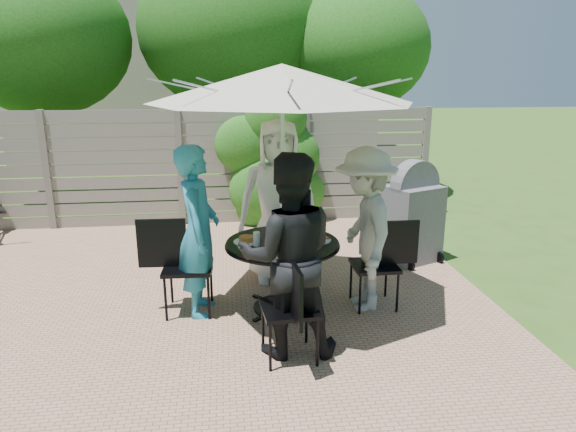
{
  "coord_description": "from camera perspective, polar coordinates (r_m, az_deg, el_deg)",
  "views": [
    {
      "loc": [
        0.71,
        -5.12,
        2.37
      ],
      "look_at": [
        1.33,
        -0.07,
        0.95
      ],
      "focal_mm": 32.0,
      "sensor_mm": 36.0,
      "label": 1
    }
  ],
  "objects": [
    {
      "name": "backyard_envelope",
      "position": [
        15.42,
        -9.74,
        16.27
      ],
      "size": [
        60.0,
        60.0,
        5.0
      ],
      "color": "#2F5319",
      "rests_on": "ground"
    },
    {
      "name": "patio_table",
      "position": [
        5.22,
        -0.62,
        -5.2
      ],
      "size": [
        1.19,
        1.19,
        0.74
      ],
      "rotation": [
        0.0,
        0.0,
        -0.05
      ],
      "color": "black",
      "rests_on": "ground"
    },
    {
      "name": "umbrella",
      "position": [
        4.88,
        -0.68,
        14.48
      ],
      "size": [
        2.66,
        2.66,
        2.46
      ],
      "rotation": [
        0.0,
        0.0,
        -0.05
      ],
      "color": "silver",
      "rests_on": "ground"
    },
    {
      "name": "chair_back",
      "position": [
        6.21,
        -1.14,
        -4.11
      ],
      "size": [
        0.47,
        0.68,
        0.93
      ],
      "rotation": [
        0.0,
        0.0,
        4.67
      ],
      "color": "black",
      "rests_on": "ground"
    },
    {
      "name": "person_back",
      "position": [
        5.88,
        -1.11,
        1.58
      ],
      "size": [
        0.96,
        0.65,
        1.89
      ],
      "primitive_type": "imported",
      "rotation": [
        0.0,
        0.0,
        6.23
      ],
      "color": "white",
      "rests_on": "ground"
    },
    {
      "name": "chair_left",
      "position": [
        5.34,
        -11.12,
        -7.54
      ],
      "size": [
        0.73,
        0.5,
        1.0
      ],
      "rotation": [
        0.0,
        0.0,
        6.24
      ],
      "color": "black",
      "rests_on": "ground"
    },
    {
      "name": "person_left",
      "position": [
        5.13,
        -9.93,
        -1.74
      ],
      "size": [
        0.45,
        0.65,
        1.73
      ],
      "primitive_type": "imported",
      "rotation": [
        0.0,
        0.0,
        7.8
      ],
      "color": "teal",
      "rests_on": "ground"
    },
    {
      "name": "chair_front",
      "position": [
        4.44,
        0.18,
        -12.45
      ],
      "size": [
        0.49,
        0.7,
        0.95
      ],
      "rotation": [
        0.0,
        0.0,
        1.65
      ],
      "color": "black",
      "rests_on": "ground"
    },
    {
      "name": "person_front",
      "position": [
        4.32,
        0.03,
        -4.55
      ],
      "size": [
        0.9,
        0.72,
        1.77
      ],
      "primitive_type": "imported",
      "rotation": [
        0.0,
        0.0,
        3.09
      ],
      "color": "black",
      "rests_on": "ground"
    },
    {
      "name": "chair_right",
      "position": [
        5.45,
        9.66,
        -7.21
      ],
      "size": [
        0.67,
        0.45,
        0.93
      ],
      "rotation": [
        0.0,
        0.0,
        3.14
      ],
      "color": "black",
      "rests_on": "ground"
    },
    {
      "name": "person_right",
      "position": [
        5.23,
        8.5,
        -1.58
      ],
      "size": [
        0.68,
        1.12,
        1.69
      ],
      "primitive_type": "imported",
      "rotation": [
        0.0,
        0.0,
        4.66
      ],
      "color": "#AAA9A6",
      "rests_on": "ground"
    },
    {
      "name": "plate_back",
      "position": [
        5.48,
        -0.85,
        -1.43
      ],
      "size": [
        0.26,
        0.26,
        0.06
      ],
      "color": "white",
      "rests_on": "patio_table"
    },
    {
      "name": "plate_left",
      "position": [
        5.13,
        -4.65,
        -2.69
      ],
      "size": [
        0.26,
        0.26,
        0.06
      ],
      "color": "white",
      "rests_on": "patio_table"
    },
    {
      "name": "plate_front",
      "position": [
        4.8,
        -0.37,
        -3.95
      ],
      "size": [
        0.26,
        0.26,
        0.06
      ],
      "color": "white",
      "rests_on": "patio_table"
    },
    {
      "name": "plate_right",
      "position": [
        5.17,
        3.36,
        -2.51
      ],
      "size": [
        0.26,
        0.26,
        0.06
      ],
      "color": "white",
      "rests_on": "patio_table"
    },
    {
      "name": "glass_back",
      "position": [
        5.37,
        -1.91,
        -1.3
      ],
      "size": [
        0.07,
        0.07,
        0.14
      ],
      "primitive_type": "cylinder",
      "color": "silver",
      "rests_on": "patio_table"
    },
    {
      "name": "glass_left",
      "position": [
        5.02,
        -3.52,
        -2.55
      ],
      "size": [
        0.07,
        0.07,
        0.14
      ],
      "primitive_type": "cylinder",
      "color": "silver",
      "rests_on": "patio_table"
    },
    {
      "name": "glass_front",
      "position": [
        4.89,
        0.78,
        -3.02
      ],
      "size": [
        0.07,
        0.07,
        0.14
      ],
      "primitive_type": "cylinder",
      "color": "silver",
      "rests_on": "patio_table"
    },
    {
      "name": "glass_right",
      "position": [
        5.24,
        2.14,
        -1.71
      ],
      "size": [
        0.07,
        0.07,
        0.14
      ],
      "primitive_type": "cylinder",
      "color": "silver",
      "rests_on": "patio_table"
    },
    {
      "name": "syrup_jug",
      "position": [
        5.17,
        -1.32,
        -1.86
      ],
      "size": [
        0.09,
        0.09,
        0.16
      ],
      "primitive_type": "cylinder",
      "color": "#59280C",
      "rests_on": "patio_table"
    },
    {
      "name": "coffee_cup",
      "position": [
        5.34,
        0.3,
        -1.48
      ],
      "size": [
        0.08,
        0.08,
        0.12
      ],
      "primitive_type": "cylinder",
      "color": "#C6B293",
      "rests_on": "patio_table"
    },
    {
      "name": "bbq_grill",
      "position": [
        6.73,
        13.7,
        -0.04
      ],
      "size": [
        0.8,
        0.72,
        1.33
      ],
      "rotation": [
        0.0,
        0.0,
        0.41
      ],
      "color": "#5D5E63",
      "rests_on": "ground"
    }
  ]
}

